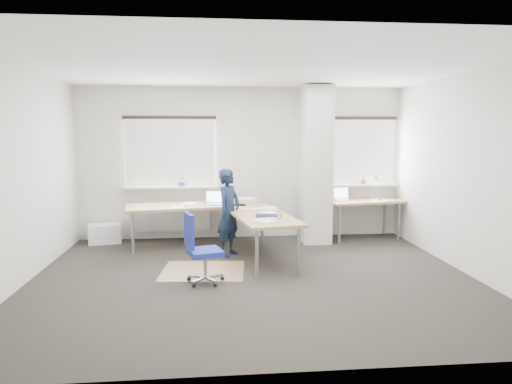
{
  "coord_description": "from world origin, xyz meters",
  "views": [
    {
      "loc": [
        -0.53,
        -6.0,
        1.97
      ],
      "look_at": [
        0.12,
        0.9,
        1.06
      ],
      "focal_mm": 32.0,
      "sensor_mm": 36.0,
      "label": 1
    }
  ],
  "objects": [
    {
      "name": "desk_main",
      "position": [
        -0.36,
        1.39,
        0.69
      ],
      "size": [
        2.82,
        2.63,
        0.96
      ],
      "rotation": [
        0.0,
        0.0,
        0.17
      ],
      "color": "olive",
      "rests_on": "ground"
    },
    {
      "name": "person",
      "position": [
        -0.29,
        1.19,
        0.7
      ],
      "size": [
        0.56,
        0.61,
        1.4
      ],
      "primitive_type": "imported",
      "rotation": [
        0.0,
        0.0,
        1.0
      ],
      "color": "#101B32",
      "rests_on": "ground"
    },
    {
      "name": "desk_side",
      "position": [
        2.24,
        2.15,
        0.69
      ],
      "size": [
        1.5,
        0.93,
        1.22
      ],
      "rotation": [
        0.0,
        0.0,
        0.17
      ],
      "color": "olive",
      "rests_on": "ground"
    },
    {
      "name": "task_chair",
      "position": [
        -0.68,
        -0.16,
        0.26
      ],
      "size": [
        0.53,
        0.52,
        0.94
      ],
      "rotation": [
        0.0,
        0.0,
        0.28
      ],
      "color": "navy",
      "rests_on": "ground"
    },
    {
      "name": "ground",
      "position": [
        0.0,
        0.0,
        0.0
      ],
      "size": [
        6.0,
        6.0,
        0.0
      ],
      "primitive_type": "plane",
      "color": "black",
      "rests_on": "ground"
    },
    {
      "name": "floor_mat",
      "position": [
        -0.69,
        0.38,
        0.0
      ],
      "size": [
        1.24,
        1.08,
        0.01
      ],
      "primitive_type": "cube",
      "rotation": [
        0.0,
        0.0,
        -0.09
      ],
      "color": "#957551",
      "rests_on": "ground"
    },
    {
      "name": "white_crate",
      "position": [
        -2.48,
        2.25,
        0.17
      ],
      "size": [
        0.63,
        0.5,
        0.33
      ],
      "primitive_type": "cube",
      "rotation": [
        0.0,
        0.0,
        0.2
      ],
      "color": "white",
      "rests_on": "ground"
    },
    {
      "name": "room_shell",
      "position": [
        0.18,
        0.45,
        1.75
      ],
      "size": [
        6.04,
        5.04,
        2.82
      ],
      "color": "#BAB7A9",
      "rests_on": "ground"
    }
  ]
}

